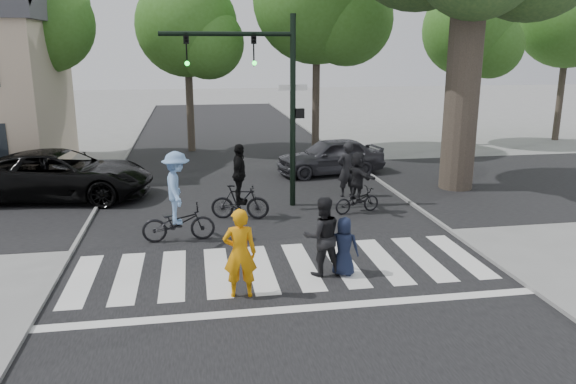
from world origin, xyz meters
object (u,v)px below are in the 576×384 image
cyclist_right (358,186)px  car_grey (330,156)px  cyclist_mid (240,189)px  pedestrian_adult (322,236)px  cyclist_left (178,203)px  pedestrian_child (344,246)px  car_suv (61,175)px  pedestrian_woman (240,253)px  traffic_signal (266,85)px

cyclist_right → car_grey: cyclist_right is taller
cyclist_mid → car_grey: 6.89m
pedestrian_adult → cyclist_left: cyclist_left is taller
pedestrian_child → cyclist_mid: 5.08m
pedestrian_child → car_suv: (-7.68, 8.00, 0.16)m
pedestrian_child → car_grey: (2.20, 10.19, 0.06)m
pedestrian_child → car_grey: bearing=-80.0°
cyclist_left → pedestrian_child: bearing=-38.8°
pedestrian_adult → car_grey: pedestrian_adult is taller
cyclist_left → cyclist_mid: size_ratio=1.06×
pedestrian_child → cyclist_right: 5.01m
cyclist_left → car_grey: size_ratio=0.56×
car_grey → cyclist_right: bearing=-13.9°
pedestrian_child → car_grey: car_grey is taller
pedestrian_woman → cyclist_mid: cyclist_mid is taller
cyclist_left → car_suv: bearing=128.3°
traffic_signal → pedestrian_child: (0.97, -5.86, -3.22)m
cyclist_mid → cyclist_right: 3.65m
cyclist_right → traffic_signal: bearing=156.5°
traffic_signal → pedestrian_child: size_ratio=4.41×
car_suv → cyclist_left: bearing=-133.3°
traffic_signal → pedestrian_woman: size_ratio=3.16×
cyclist_mid → pedestrian_woman: bearing=-94.9°
pedestrian_adult → cyclist_right: 5.09m
cyclist_mid → cyclist_right: (3.65, 0.01, -0.08)m
cyclist_left → cyclist_right: bearing=17.6°
car_suv → car_grey: size_ratio=1.38×
car_suv → pedestrian_woman: bearing=-140.5°
pedestrian_child → cyclist_mid: (-1.93, 4.69, 0.26)m
car_suv → cyclist_right: bearing=-101.0°
cyclist_right → car_suv: (-9.39, 3.29, -0.02)m
pedestrian_child → car_grey: 10.43m
traffic_signal → cyclist_mid: (-0.97, -1.18, -2.97)m
pedestrian_adult → car_suv: bearing=-50.8°
cyclist_left → cyclist_mid: cyclist_left is taller
pedestrian_woman → cyclist_mid: 5.45m
pedestrian_adult → cyclist_mid: cyclist_mid is taller
pedestrian_child → car_suv: bearing=-23.9°
car_suv → cyclist_mid: bearing=-111.6°
cyclist_mid → cyclist_right: cyclist_mid is taller
traffic_signal → pedestrian_woman: (-1.43, -6.60, -2.95)m
traffic_signal → pedestrian_child: bearing=-80.6°
pedestrian_woman → car_suv: bearing=-54.3°
pedestrian_adult → traffic_signal: bearing=-88.4°
pedestrian_child → pedestrian_adult: pedestrian_adult is taller
pedestrian_adult → cyclist_right: (2.19, 4.59, -0.05)m
traffic_signal → cyclist_right: 4.22m
pedestrian_child → traffic_signal: bearing=-58.4°
pedestrian_child → pedestrian_adult: bearing=9.4°
pedestrian_adult → car_grey: 10.43m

